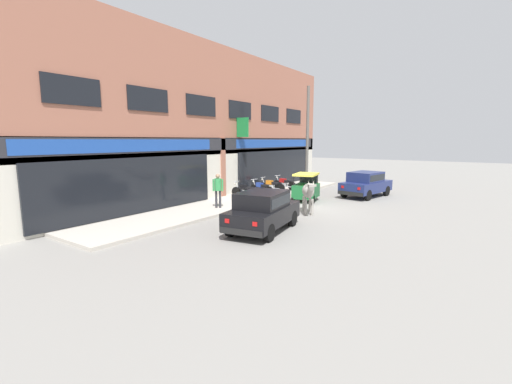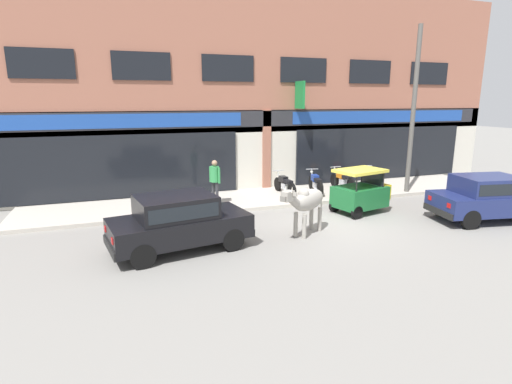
% 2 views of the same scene
% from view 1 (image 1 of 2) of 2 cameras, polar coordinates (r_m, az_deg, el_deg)
% --- Properties ---
extents(ground_plane, '(90.00, 90.00, 0.00)m').
position_cam_1_polar(ground_plane, '(16.74, 8.12, -2.73)').
color(ground_plane, gray).
extents(sidewalk, '(19.00, 2.95, 0.13)m').
position_cam_1_polar(sidewalk, '(18.63, -2.03, -1.28)').
color(sidewalk, '#B7AFA3').
rests_on(sidewalk, ground).
extents(shop_building, '(23.00, 1.40, 8.34)m').
position_cam_1_polar(shop_building, '(19.45, -6.26, 10.59)').
color(shop_building, '#9E604C').
rests_on(shop_building, ground).
extents(cow, '(1.90, 1.37, 1.61)m').
position_cam_1_polar(cow, '(15.41, 8.72, 0.08)').
color(cow, '#9E998E').
rests_on(cow, ground).
extents(car_0, '(3.79, 2.20, 1.46)m').
position_cam_1_polar(car_0, '(20.85, 17.84, 1.45)').
color(car_0, black).
rests_on(car_0, ground).
extents(car_1, '(3.78, 2.15, 1.46)m').
position_cam_1_polar(car_1, '(12.33, 1.17, -2.87)').
color(car_1, black).
rests_on(car_1, ground).
extents(auto_rickshaw, '(2.13, 1.52, 1.52)m').
position_cam_1_polar(auto_rickshaw, '(18.65, 8.40, 0.49)').
color(auto_rickshaw, black).
rests_on(auto_rickshaw, ground).
extents(motorcycle_0, '(0.52, 1.81, 0.88)m').
position_cam_1_polar(motorcycle_0, '(18.81, -1.77, 0.20)').
color(motorcycle_0, black).
rests_on(motorcycle_0, sidewalk).
extents(motorcycle_1, '(0.64, 1.79, 0.88)m').
position_cam_1_polar(motorcycle_1, '(19.75, 0.88, 0.62)').
color(motorcycle_1, black).
rests_on(motorcycle_1, sidewalk).
extents(motorcycle_2, '(0.52, 1.81, 0.88)m').
position_cam_1_polar(motorcycle_2, '(20.97, 2.58, 1.08)').
color(motorcycle_2, black).
rests_on(motorcycle_2, sidewalk).
extents(motorcycle_3, '(0.63, 1.80, 0.88)m').
position_cam_1_polar(motorcycle_3, '(21.99, 4.75, 1.41)').
color(motorcycle_3, black).
rests_on(motorcycle_3, sidewalk).
extents(pedestrian, '(0.32, 0.43, 1.60)m').
position_cam_1_polar(pedestrian, '(16.03, -6.36, 0.84)').
color(pedestrian, '#2D2D33').
rests_on(pedestrian, sidewalk).
extents(utility_pole, '(0.18, 0.18, 6.47)m').
position_cam_1_polar(utility_pole, '(22.15, 8.55, 8.79)').
color(utility_pole, '#595651').
rests_on(utility_pole, sidewalk).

